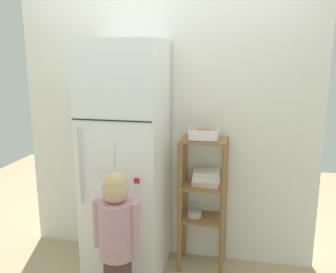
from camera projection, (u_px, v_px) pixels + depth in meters
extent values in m
plane|color=tan|center=(158.00, 272.00, 3.01)|extent=(6.00, 6.00, 0.00)
cube|color=silver|center=(166.00, 123.00, 3.08)|extent=(2.47, 0.03, 2.33)
cube|color=white|center=(126.00, 161.00, 2.88)|extent=(0.58, 0.58, 1.83)
cube|color=black|center=(111.00, 121.00, 2.52)|extent=(0.57, 0.01, 0.01)
cylinder|color=silver|center=(80.00, 166.00, 2.62)|extent=(0.02, 0.02, 0.56)
cube|color=white|center=(102.00, 155.00, 2.59)|extent=(0.17, 0.01, 0.22)
cube|color=red|center=(137.00, 181.00, 2.57)|extent=(0.04, 0.01, 0.04)
cube|color=#D40C6C|center=(117.00, 191.00, 2.62)|extent=(0.04, 0.01, 0.04)
cube|color=gold|center=(108.00, 207.00, 2.66)|extent=(0.04, 0.02, 0.04)
cube|color=#E43287|center=(131.00, 231.00, 2.67)|extent=(0.04, 0.02, 0.04)
cylinder|color=#BF8C99|center=(116.00, 229.00, 2.44)|extent=(0.23, 0.23, 0.39)
sphere|color=#BF8C99|center=(119.00, 199.00, 2.47)|extent=(0.10, 0.10, 0.10)
sphere|color=tan|center=(115.00, 190.00, 2.38)|extent=(0.17, 0.17, 0.17)
sphere|color=tan|center=(115.00, 183.00, 2.37)|extent=(0.15, 0.15, 0.15)
cylinder|color=#BF8C99|center=(98.00, 223.00, 2.46)|extent=(0.07, 0.07, 0.33)
cylinder|color=#BF8C99|center=(135.00, 227.00, 2.41)|extent=(0.07, 0.07, 0.33)
cylinder|color=olive|center=(179.00, 209.00, 2.90)|extent=(0.04, 0.04, 1.09)
cylinder|color=olive|center=(223.00, 213.00, 2.83)|extent=(0.04, 0.04, 1.09)
cylinder|color=olive|center=(185.00, 197.00, 3.14)|extent=(0.04, 0.04, 1.09)
cylinder|color=olive|center=(225.00, 200.00, 3.07)|extent=(0.04, 0.04, 1.09)
cube|color=olive|center=(204.00, 140.00, 2.87)|extent=(0.35, 0.27, 0.02)
cube|color=olive|center=(203.00, 186.00, 2.95)|extent=(0.35, 0.27, 0.02)
cube|color=olive|center=(202.00, 218.00, 3.01)|extent=(0.35, 0.27, 0.02)
cube|color=silver|center=(206.00, 182.00, 2.94)|extent=(0.22, 0.17, 0.04)
cube|color=silver|center=(206.00, 178.00, 2.92)|extent=(0.21, 0.16, 0.04)
cube|color=silver|center=(207.00, 172.00, 2.94)|extent=(0.21, 0.17, 0.03)
cylinder|color=beige|center=(194.00, 214.00, 3.02)|extent=(0.12, 0.12, 0.05)
cube|color=white|center=(204.00, 139.00, 2.84)|extent=(0.22, 0.17, 0.01)
cube|color=white|center=(203.00, 136.00, 2.76)|extent=(0.22, 0.01, 0.09)
cube|color=white|center=(205.00, 132.00, 2.91)|extent=(0.22, 0.01, 0.09)
cube|color=white|center=(190.00, 133.00, 2.86)|extent=(0.01, 0.17, 0.09)
cube|color=white|center=(218.00, 135.00, 2.81)|extent=(0.01, 0.17, 0.09)
sphere|color=#B6240D|center=(204.00, 134.00, 2.86)|extent=(0.06, 0.06, 0.06)
sphere|color=#BB3216|center=(208.00, 134.00, 2.81)|extent=(0.08, 0.08, 0.08)
sphere|color=#9F3910|center=(199.00, 134.00, 2.83)|extent=(0.08, 0.08, 0.08)
sphere|color=orange|center=(208.00, 134.00, 2.84)|extent=(0.08, 0.08, 0.08)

